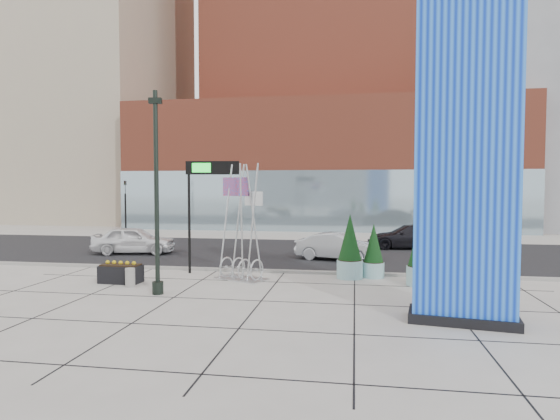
# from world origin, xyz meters

# --- Properties ---
(ground) EXTENTS (160.00, 160.00, 0.00)m
(ground) POSITION_xyz_m (0.00, 0.00, 0.00)
(ground) COLOR #9E9991
(ground) RESTS_ON ground
(street_asphalt) EXTENTS (80.00, 12.00, 0.02)m
(street_asphalt) POSITION_xyz_m (0.00, 10.00, 0.01)
(street_asphalt) COLOR black
(street_asphalt) RESTS_ON ground
(curb_edge) EXTENTS (80.00, 0.30, 0.12)m
(curb_edge) POSITION_xyz_m (0.00, 4.00, 0.06)
(curb_edge) COLOR gray
(curb_edge) RESTS_ON ground
(tower_podium) EXTENTS (34.00, 10.00, 11.00)m
(tower_podium) POSITION_xyz_m (1.00, 27.00, 5.50)
(tower_podium) COLOR #A74730
(tower_podium) RESTS_ON ground
(tower_glass_front) EXTENTS (34.00, 0.60, 5.00)m
(tower_glass_front) POSITION_xyz_m (1.00, 22.20, 2.50)
(tower_glass_front) COLOR #8CA5B2
(tower_glass_front) RESTS_ON ground
(building_beige_left) EXTENTS (18.00, 20.00, 34.00)m
(building_beige_left) POSITION_xyz_m (-26.00, 34.00, 17.00)
(building_beige_left) COLOR gray
(building_beige_left) RESTS_ON ground
(blue_pylon) EXTENTS (3.01, 1.69, 9.50)m
(blue_pylon) POSITION_xyz_m (6.94, -2.45, 4.59)
(blue_pylon) COLOR #0D33C5
(blue_pylon) RESTS_ON ground
(lamp_post) EXTENTS (0.46, 0.38, 6.98)m
(lamp_post) POSITION_xyz_m (-2.74, -0.61, 2.86)
(lamp_post) COLOR black
(lamp_post) RESTS_ON ground
(public_art_sculpture) EXTENTS (2.28, 1.79, 4.64)m
(public_art_sculpture) POSITION_xyz_m (-0.47, 2.32, 1.22)
(public_art_sculpture) COLOR silver
(public_art_sculpture) RESTS_ON ground
(concrete_bollard) EXTENTS (0.36, 0.36, 0.69)m
(concrete_bollard) POSITION_xyz_m (-4.24, 0.34, 0.35)
(concrete_bollard) COLOR gray
(concrete_bollard) RESTS_ON ground
(overhead_street_sign) EXTENTS (2.26, 0.51, 4.79)m
(overhead_street_sign) POSITION_xyz_m (-2.18, 3.28, 4.11)
(overhead_street_sign) COLOR black
(overhead_street_sign) RESTS_ON ground
(round_planter_east) EXTENTS (1.03, 1.03, 2.59)m
(round_planter_east) POSITION_xyz_m (6.44, 2.28, 1.22)
(round_planter_east) COLOR #95C5C8
(round_planter_east) RESTS_ON ground
(round_planter_mid) EXTENTS (0.89, 0.89, 2.21)m
(round_planter_mid) POSITION_xyz_m (4.76, 3.60, 1.05)
(round_planter_mid) COLOR #95C5C8
(round_planter_mid) RESTS_ON ground
(round_planter_west) EXTENTS (1.05, 1.05, 2.62)m
(round_planter_west) POSITION_xyz_m (3.80, 3.28, 1.24)
(round_planter_west) COLOR #95C5C8
(round_planter_west) RESTS_ON ground
(box_planter_north) EXTENTS (1.59, 0.85, 0.86)m
(box_planter_north) POSITION_xyz_m (-4.94, 0.96, 0.39)
(box_planter_north) COLOR black
(box_planter_north) RESTS_ON ground
(car_white_west) EXTENTS (4.67, 2.55, 1.50)m
(car_white_west) POSITION_xyz_m (-8.00, 8.20, 0.75)
(car_white_west) COLOR white
(car_white_west) RESTS_ON ground
(car_silver_mid) EXTENTS (4.33, 2.37, 1.35)m
(car_silver_mid) POSITION_xyz_m (3.12, 7.76, 0.68)
(car_silver_mid) COLOR #B7BBC0
(car_silver_mid) RESTS_ON ground
(car_dark_east) EXTENTS (5.01, 2.32, 1.42)m
(car_dark_east) POSITION_xyz_m (7.20, 12.81, 0.71)
(car_dark_east) COLOR black
(car_dark_east) RESTS_ON ground
(traffic_signal) EXTENTS (0.15, 0.18, 4.10)m
(traffic_signal) POSITION_xyz_m (-12.00, 15.00, 2.30)
(traffic_signal) COLOR black
(traffic_signal) RESTS_ON ground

